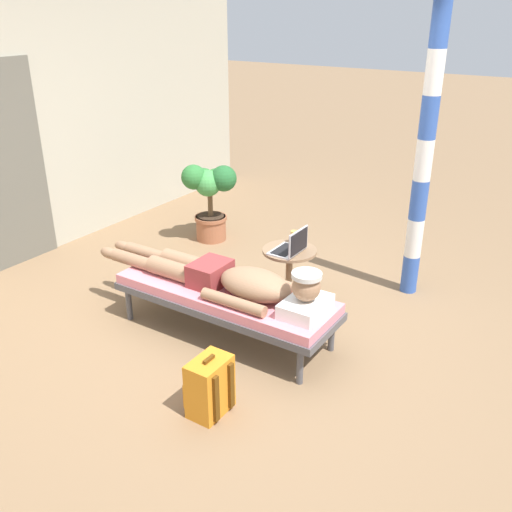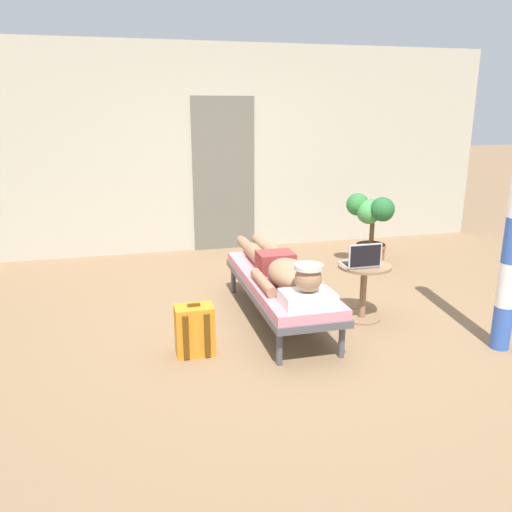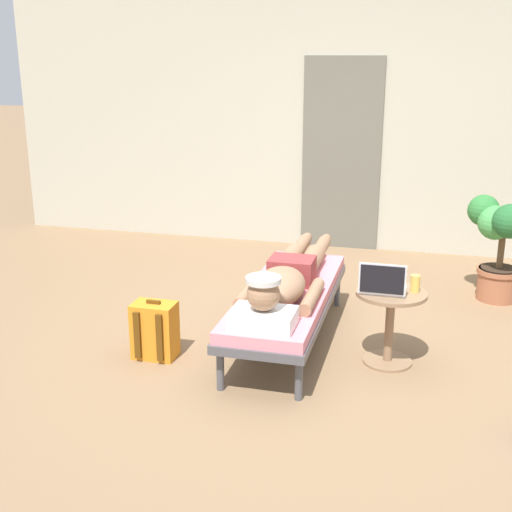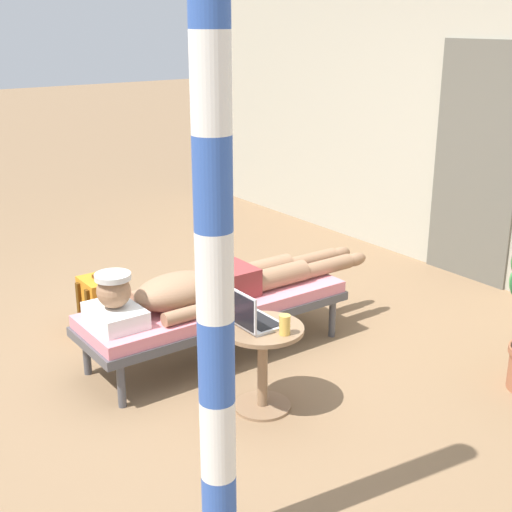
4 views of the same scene
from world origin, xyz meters
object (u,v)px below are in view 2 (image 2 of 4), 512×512
lounge_chair (280,284)px  drink_glass (378,256)px  side_table (364,282)px  potted_plant (372,222)px  laptop (362,261)px  person_reclining (282,268)px  backpack (195,330)px

lounge_chair → drink_glass: 0.94m
lounge_chair → side_table: side_table is taller
side_table → potted_plant: potted_plant is taller
lounge_chair → laptop: size_ratio=6.03×
person_reclining → side_table: bearing=-7.9°
person_reclining → potted_plant: size_ratio=2.40×
potted_plant → person_reclining: bearing=-138.4°
lounge_chair → laptop: (0.69, -0.21, 0.24)m
side_table → drink_glass: bearing=15.6°
person_reclining → side_table: 0.78m
side_table → drink_glass: (0.15, 0.04, 0.22)m
side_table → drink_glass: size_ratio=4.53×
laptop → backpack: (-1.54, -0.27, -0.39)m
laptop → lounge_chair: bearing=162.8°
drink_glass → backpack: drink_glass is taller
person_reclining → backpack: bearing=-153.5°
person_reclining → laptop: size_ratio=7.00×
person_reclining → drink_glass: 0.91m
person_reclining → backpack: size_ratio=5.12×
backpack → drink_glass: bearing=11.7°
lounge_chair → drink_glass: size_ratio=16.20×
person_reclining → backpack: 1.00m
person_reclining → potted_plant: bearing=41.6°
laptop → potted_plant: (0.87, 1.55, -0.02)m
side_table → person_reclining: bearing=172.1°
lounge_chair → side_table: 0.77m
side_table → laptop: (-0.06, -0.05, 0.23)m
person_reclining → side_table: person_reclining is taller
person_reclining → laptop: 0.71m
laptop → drink_glass: size_ratio=2.69×
lounge_chair → side_table: (0.75, -0.16, 0.01)m
backpack → potted_plant: 3.04m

